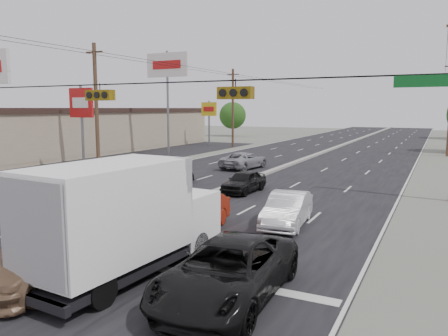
{
  "coord_description": "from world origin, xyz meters",
  "views": [
    {
      "loc": [
        11.8,
        -11.39,
        5.02
      ],
      "look_at": [
        2.65,
        7.0,
        2.2
      ],
      "focal_mm": 35.0,
      "sensor_mm": 36.0,
      "label": 1
    }
  ],
  "objects_px": {
    "utility_pole_left_c": "(233,108)",
    "pole_sign_far": "(209,113)",
    "black_suv": "(228,271)",
    "oncoming_near": "(168,175)",
    "box_truck": "(125,218)",
    "oncoming_far": "(244,160)",
    "tan_sedan": "(54,250)",
    "red_sedan": "(194,214)",
    "queue_car_b": "(287,210)",
    "queue_car_a": "(244,182)",
    "tree_left_far": "(233,115)",
    "pole_sign_billboard": "(167,71)",
    "utility_pole_left_b": "(96,107)",
    "pole_sign_mid": "(81,107)"
  },
  "relations": [
    {
      "from": "box_truck",
      "to": "oncoming_far",
      "type": "relative_size",
      "value": 1.41
    },
    {
      "from": "tree_left_far",
      "to": "utility_pole_left_c",
      "type": "bearing_deg",
      "value": -64.59
    },
    {
      "from": "black_suv",
      "to": "oncoming_near",
      "type": "bearing_deg",
      "value": 126.64
    },
    {
      "from": "tan_sedan",
      "to": "red_sedan",
      "type": "bearing_deg",
      "value": 72.1
    },
    {
      "from": "utility_pole_left_c",
      "to": "queue_car_b",
      "type": "height_order",
      "value": "utility_pole_left_c"
    },
    {
      "from": "box_truck",
      "to": "utility_pole_left_b",
      "type": "bearing_deg",
      "value": 138.17
    },
    {
      "from": "pole_sign_far",
      "to": "tree_left_far",
      "type": "bearing_deg",
      "value": 106.7
    },
    {
      "from": "pole_sign_billboard",
      "to": "tree_left_far",
      "type": "bearing_deg",
      "value": 103.19
    },
    {
      "from": "black_suv",
      "to": "queue_car_a",
      "type": "distance_m",
      "value": 14.8
    },
    {
      "from": "utility_pole_left_b",
      "to": "pole_sign_mid",
      "type": "relative_size",
      "value": 1.43
    },
    {
      "from": "pole_sign_far",
      "to": "queue_car_b",
      "type": "distance_m",
      "value": 40.58
    },
    {
      "from": "red_sedan",
      "to": "queue_car_b",
      "type": "height_order",
      "value": "red_sedan"
    },
    {
      "from": "pole_sign_billboard",
      "to": "queue_car_b",
      "type": "bearing_deg",
      "value": -46.67
    },
    {
      "from": "utility_pole_left_b",
      "to": "box_truck",
      "type": "height_order",
      "value": "utility_pole_left_b"
    },
    {
      "from": "black_suv",
      "to": "pole_sign_billboard",
      "type": "bearing_deg",
      "value": 123.85
    },
    {
      "from": "queue_car_a",
      "to": "tan_sedan",
      "type": "bearing_deg",
      "value": -86.23
    },
    {
      "from": "utility_pole_left_c",
      "to": "utility_pole_left_b",
      "type": "bearing_deg",
      "value": -90.0
    },
    {
      "from": "oncoming_near",
      "to": "pole_sign_mid",
      "type": "bearing_deg",
      "value": -21.56
    },
    {
      "from": "pole_sign_far",
      "to": "utility_pole_left_c",
      "type": "bearing_deg",
      "value": 0.0
    },
    {
      "from": "queue_car_a",
      "to": "queue_car_b",
      "type": "height_order",
      "value": "queue_car_b"
    },
    {
      "from": "black_suv",
      "to": "oncoming_far",
      "type": "distance_m",
      "value": 25.23
    },
    {
      "from": "box_truck",
      "to": "oncoming_near",
      "type": "xyz_separation_m",
      "value": [
        -7.63,
        13.65,
        -1.13
      ]
    },
    {
      "from": "queue_car_a",
      "to": "oncoming_far",
      "type": "height_order",
      "value": "oncoming_far"
    },
    {
      "from": "box_truck",
      "to": "tan_sedan",
      "type": "relative_size",
      "value": 1.21
    },
    {
      "from": "black_suv",
      "to": "oncoming_near",
      "type": "xyz_separation_m",
      "value": [
        -11.14,
        13.82,
        -0.12
      ]
    },
    {
      "from": "tree_left_far",
      "to": "queue_car_a",
      "type": "distance_m",
      "value": 53.32
    },
    {
      "from": "utility_pole_left_b",
      "to": "pole_sign_mid",
      "type": "distance_m",
      "value": 5.41
    },
    {
      "from": "tree_left_far",
      "to": "tan_sedan",
      "type": "height_order",
      "value": "tree_left_far"
    },
    {
      "from": "utility_pole_left_b",
      "to": "pole_sign_mid",
      "type": "height_order",
      "value": "utility_pole_left_b"
    },
    {
      "from": "tan_sedan",
      "to": "queue_car_a",
      "type": "xyz_separation_m",
      "value": [
        -0.32,
        14.65,
        -0.19
      ]
    },
    {
      "from": "utility_pole_left_c",
      "to": "pole_sign_billboard",
      "type": "bearing_deg",
      "value": -99.46
    },
    {
      "from": "utility_pole_left_b",
      "to": "tree_left_far",
      "type": "bearing_deg",
      "value": 101.92
    },
    {
      "from": "pole_sign_mid",
      "to": "queue_car_a",
      "type": "xyz_separation_m",
      "value": [
        18.4,
        -5.81,
        -4.46
      ]
    },
    {
      "from": "pole_sign_mid",
      "to": "queue_car_b",
      "type": "xyz_separation_m",
      "value": [
        23.1,
        -11.83,
        -4.41
      ]
    },
    {
      "from": "red_sedan",
      "to": "queue_car_b",
      "type": "relative_size",
      "value": 1.07
    },
    {
      "from": "utility_pole_left_c",
      "to": "black_suv",
      "type": "bearing_deg",
      "value": -64.84
    },
    {
      "from": "tree_left_far",
      "to": "queue_car_b",
      "type": "relative_size",
      "value": 1.43
    },
    {
      "from": "queue_car_a",
      "to": "oncoming_far",
      "type": "relative_size",
      "value": 0.77
    },
    {
      "from": "oncoming_near",
      "to": "oncoming_far",
      "type": "distance_m",
      "value": 9.52
    },
    {
      "from": "utility_pole_left_c",
      "to": "pole_sign_far",
      "type": "bearing_deg",
      "value": -180.0
    },
    {
      "from": "box_truck",
      "to": "oncoming_near",
      "type": "bearing_deg",
      "value": 122.99
    },
    {
      "from": "tree_left_far",
      "to": "oncoming_far",
      "type": "relative_size",
      "value": 1.23
    },
    {
      "from": "utility_pole_left_c",
      "to": "red_sedan",
      "type": "distance_m",
      "value": 39.85
    },
    {
      "from": "oncoming_far",
      "to": "utility_pole_left_c",
      "type": "bearing_deg",
      "value": -55.16
    },
    {
      "from": "utility_pole_left_c",
      "to": "box_truck",
      "type": "xyz_separation_m",
      "value": [
        15.99,
        -41.34,
        -3.33
      ]
    },
    {
      "from": "pole_sign_mid",
      "to": "queue_car_a",
      "type": "bearing_deg",
      "value": -17.53
    },
    {
      "from": "pole_sign_mid",
      "to": "oncoming_near",
      "type": "xyz_separation_m",
      "value": [
        12.86,
        -5.69,
        -4.46
      ]
    },
    {
      "from": "box_truck",
      "to": "oncoming_near",
      "type": "relative_size",
      "value": 1.55
    },
    {
      "from": "box_truck",
      "to": "red_sedan",
      "type": "relative_size",
      "value": 1.53
    },
    {
      "from": "utility_pole_left_c",
      "to": "tree_left_far",
      "type": "height_order",
      "value": "utility_pole_left_c"
    }
  ]
}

